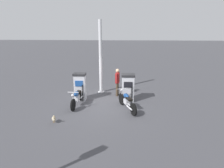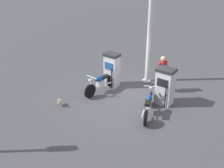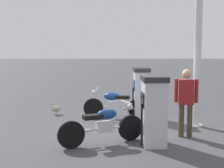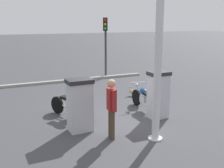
% 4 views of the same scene
% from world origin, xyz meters
% --- Properties ---
extents(ground_plane, '(120.00, 120.00, 0.00)m').
position_xyz_m(ground_plane, '(0.00, 0.00, 0.00)').
color(ground_plane, '#424247').
extents(fuel_pump_near, '(0.54, 0.69, 1.58)m').
position_xyz_m(fuel_pump_near, '(-0.50, -1.35, 0.80)').
color(fuel_pump_near, silver).
rests_on(fuel_pump_near, ground).
extents(fuel_pump_far, '(0.59, 0.75, 1.57)m').
position_xyz_m(fuel_pump_far, '(-0.50, 1.36, 0.80)').
color(fuel_pump_far, silver).
rests_on(fuel_pump_far, ground).
extents(motorcycle_near_pump, '(2.01, 0.56, 0.95)m').
position_xyz_m(motorcycle_near_pump, '(0.32, -1.34, 0.45)').
color(motorcycle_near_pump, black).
rests_on(motorcycle_near_pump, ground).
extents(motorcycle_far_pump, '(1.92, 0.97, 0.94)m').
position_xyz_m(motorcycle_far_pump, '(0.63, 1.29, 0.45)').
color(motorcycle_far_pump, black).
rests_on(motorcycle_far_pump, ground).
extents(attendant_person, '(0.58, 0.26, 1.67)m').
position_xyz_m(attendant_person, '(-1.38, 0.74, 0.96)').
color(attendant_person, '#473828').
rests_on(attendant_person, ground).
extents(wandering_duck, '(0.39, 0.30, 0.41)m').
position_xyz_m(wandering_duck, '(2.26, -1.90, 0.20)').
color(wandering_duck, tan).
rests_on(wandering_duck, ground).
extents(canopy_support_pole, '(0.40, 0.40, 4.49)m').
position_xyz_m(canopy_support_pole, '(-1.94, -0.34, 2.17)').
color(canopy_support_pole, silver).
rests_on(canopy_support_pole, ground).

